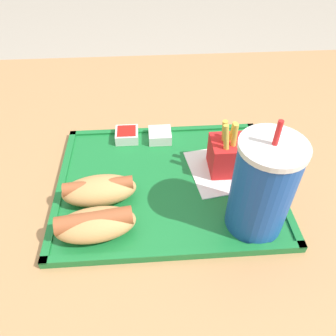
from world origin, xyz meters
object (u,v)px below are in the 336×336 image
Objects in this scene: hot_dog_far at (95,224)px; fries_carton at (231,155)px; sauce_cup_mayo at (160,135)px; sauce_cup_ketchup at (127,135)px; hot_dog_near at (99,190)px; soda_cup at (262,187)px.

hot_dog_far is 0.26m from fries_carton.
sauce_cup_ketchup is at bearing -4.91° from sauce_cup_mayo.
sauce_cup_mayo is (0.12, -0.10, -0.02)m from fries_carton.
fries_carton reaches higher than hot_dog_near.
hot_dog_far is at bearing 80.07° from sauce_cup_ketchup.
fries_carton is at bearing 151.50° from sauce_cup_ketchup.
hot_dog_far reaches higher than sauce_cup_ketchup.
sauce_cup_ketchup is (-0.04, -0.23, -0.01)m from hot_dog_far.
hot_dog_far is at bearing 64.56° from sauce_cup_mayo.
hot_dog_far is 0.07m from hot_dog_near.
hot_dog_far is 0.23m from sauce_cup_ketchup.
soda_cup is at bearing 165.32° from hot_dog_near.
hot_dog_near reaches higher than sauce_cup_ketchup.
soda_cup is at bearing 121.52° from sauce_cup_mayo.
soda_cup reaches higher than hot_dog_near.
hot_dog_near reaches higher than sauce_cup_mayo.
hot_dog_far is at bearing 29.34° from fries_carton.
hot_dog_near is (0.24, -0.06, -0.05)m from soda_cup.
sauce_cup_mayo is 1.00× the size of sauce_cup_ketchup.
fries_carton reaches higher than hot_dog_far.
soda_cup is 0.30m from sauce_cup_ketchup.
hot_dog_far is at bearing 90.00° from hot_dog_near.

